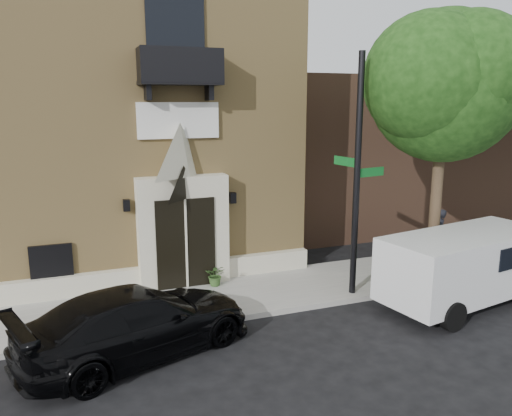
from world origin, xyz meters
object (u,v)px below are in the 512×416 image
Objects in this scene: cargo_van at (469,264)px; street_sign at (357,177)px; fire_hydrant at (460,262)px; black_sedan at (138,322)px; dumpster at (425,257)px; pedestrian_near at (439,234)px.

street_sign is (-2.69, 1.48, 2.33)m from cargo_van.
street_sign is 8.15× the size of fire_hydrant.
street_sign reaches higher than cargo_van.
street_sign is (6.09, 1.19, 2.69)m from black_sedan.
black_sedan is at bearing 168.09° from cargo_van.
dumpster is (8.86, 1.56, 0.01)m from black_sedan.
cargo_van reaches higher than black_sedan.
pedestrian_near is at bearing -94.17° from black_sedan.
black_sedan reaches higher than fire_hydrant.
cargo_van is 3.00× the size of pedestrian_near.
dumpster reaches higher than fire_hydrant.
black_sedan is 8.99m from dumpster.
dumpster is (0.07, 1.85, -0.35)m from cargo_van.
fire_hydrant is (3.91, 0.12, -2.90)m from street_sign.
fire_hydrant is at bearing 42.80° from cargo_van.
pedestrian_near is at bearing 49.05° from dumpster.
street_sign is 3.87m from dumpster.
fire_hydrant is at bearing -8.06° from street_sign.
black_sedan is at bearing -159.89° from dumpster.
street_sign is at bearing -19.54° from pedestrian_near.
street_sign reaches higher than fire_hydrant.
black_sedan is 1.00× the size of cargo_van.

